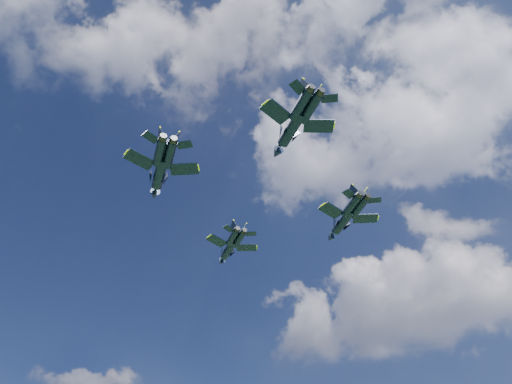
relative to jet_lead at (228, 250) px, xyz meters
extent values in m
cylinder|color=black|center=(0.37, -0.30, -0.07)|extent=(7.22, 6.25, 1.60)
cone|color=black|center=(-3.64, 2.92, -0.07)|extent=(2.74, 2.62, 1.51)
ellipsoid|color=brown|center=(-1.91, 1.53, 0.42)|extent=(2.52, 2.27, 0.73)
cube|color=black|center=(-0.24, -3.90, -0.07)|extent=(3.39, 4.57, 0.16)
cube|color=black|center=(3.76, 1.08, -0.07)|extent=(4.69, 4.00, 0.16)
cube|color=black|center=(3.98, -6.16, -0.07)|extent=(1.71, 2.34, 0.12)
cube|color=black|center=(6.87, -2.56, -0.07)|extent=(2.48, 2.06, 0.12)
cube|color=black|center=(4.26, -4.67, 1.17)|extent=(2.42, 1.55, 2.67)
cube|color=black|center=(5.48, -3.15, 1.17)|extent=(1.73, 2.12, 2.67)
cylinder|color=black|center=(3.31, -26.50, -1.70)|extent=(7.99, 7.58, 1.84)
cone|color=black|center=(-1.04, -22.48, -1.70)|extent=(3.13, 3.07, 1.73)
ellipsoid|color=brown|center=(0.83, -24.22, -1.14)|extent=(2.82, 2.71, 0.84)
cube|color=black|center=(2.32, -30.58, -1.70)|extent=(4.14, 5.33, 0.18)
cube|color=black|center=(7.30, -25.19, -1.70)|extent=(5.38, 4.40, 0.18)
cube|color=black|center=(6.98, -33.50, -1.70)|extent=(2.10, 2.76, 0.14)
cube|color=black|center=(10.58, -29.61, -1.70)|extent=(2.82, 2.25, 0.14)
cube|color=black|center=(7.42, -31.83, -0.27)|extent=(2.69, 1.80, 3.07)
cube|color=black|center=(8.94, -30.18, -0.27)|extent=(1.84, 2.56, 3.07)
cylinder|color=black|center=(25.27, -0.26, -2.51)|extent=(7.64, 6.95, 1.72)
cone|color=black|center=(21.07, 3.38, -2.51)|extent=(2.95, 2.86, 1.63)
ellipsoid|color=brown|center=(22.88, 1.81, -1.98)|extent=(2.68, 2.50, 0.79)
cube|color=black|center=(24.46, -4.12, -2.51)|extent=(3.78, 4.97, 0.17)
cube|color=black|center=(28.97, 1.09, -2.51)|extent=(5.06, 4.22, 0.17)
cube|color=black|center=(28.92, -6.72, -2.51)|extent=(1.91, 2.56, 0.13)
cube|color=black|center=(32.18, -2.96, -2.51)|extent=(2.66, 2.17, 0.13)
cube|color=black|center=(29.28, -5.13, -1.17)|extent=(2.56, 1.68, 2.88)
cube|color=black|center=(30.66, -3.54, -1.17)|extent=(1.79, 2.36, 2.88)
cylinder|color=black|center=(26.48, -23.57, -0.88)|extent=(8.22, 6.92, 1.80)
cone|color=black|center=(21.90, -20.02, -0.88)|extent=(3.10, 2.93, 1.70)
ellipsoid|color=brown|center=(23.87, -21.55, -0.33)|extent=(2.86, 2.52, 0.82)
cube|color=black|center=(25.87, -27.64, -0.88)|extent=(3.74, 5.13, 0.18)
cube|color=black|center=(30.27, -21.94, -0.88)|extent=(5.28, 4.57, 0.18)
cube|color=black|center=(30.67, -30.08, -0.88)|extent=(1.88, 2.62, 0.14)
cube|color=black|center=(33.85, -25.97, -0.88)|extent=(2.80, 2.35, 0.14)
cube|color=black|center=(30.96, -28.41, 0.52)|extent=(2.75, 1.74, 3.01)
cube|color=black|center=(32.30, -26.67, 0.52)|extent=(2.00, 2.36, 3.01)
camera|label=1|loc=(46.88, -70.33, -59.54)|focal=35.00mm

